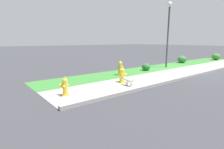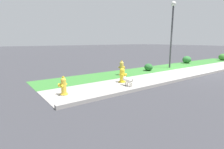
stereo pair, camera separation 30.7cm
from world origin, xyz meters
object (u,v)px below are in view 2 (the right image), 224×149
Objects in this scene: fire_hydrant_at_driveway at (63,86)px; shrub_bush_near_lamp at (223,57)px; fire_hydrant_by_grass_verge at (122,75)px; fire_hydrant_mid_block at (122,68)px; small_white_dog at (128,80)px; shrub_bush_far_verge at (187,60)px; street_lamp at (172,24)px; shrub_bush_mid_verge at (149,67)px.

shrub_bush_near_lamp is (16.11, 1.47, 0.00)m from fire_hydrant_at_driveway.
fire_hydrant_by_grass_verge is 1.67m from fire_hydrant_mid_block.
shrub_bush_far_verge reaches higher than small_white_dog.
street_lamp reaches higher than fire_hydrant_at_driveway.
street_lamp is at bearing -1.15° from shrub_bush_mid_verge.
shrub_bush_near_lamp is (12.29, -0.07, -0.07)m from fire_hydrant_mid_block.
fire_hydrant_by_grass_verge is at bearing -36.32° from fire_hydrant_at_driveway.
fire_hydrant_by_grass_verge is 13.38m from shrub_bush_near_lamp.
street_lamp is at bearing 80.26° from fire_hydrant_mid_block.
street_lamp is at bearing -29.67° from fire_hydrant_at_driveway.
fire_hydrant_at_driveway is 2.58m from small_white_dog.
shrub_bush_far_verge is (3.23, 0.68, -2.59)m from street_lamp.
shrub_bush_far_verge is at bearing 6.85° from shrub_bush_mid_verge.
fire_hydrant_mid_block reaches higher than fire_hydrant_by_grass_verge.
shrub_bush_mid_verge is (-10.03, 0.19, -0.09)m from shrub_bush_near_lamp.
small_white_dog is at bearing -172.10° from shrub_bush_near_lamp.
street_lamp is 5.91× the size of shrub_bush_near_lamp.
shrub_bush_far_verge is at bearing 11.87° from street_lamp.
street_lamp is 8.35× the size of shrub_bush_mid_verge.
fire_hydrant_at_driveway is at bearing -174.80° from shrub_bush_near_lamp.
fire_hydrant_mid_block is at bearing 179.68° from shrub_bush_near_lamp.
street_lamp reaches higher than fire_hydrant_by_grass_verge.
fire_hydrant_by_grass_verge reaches higher than shrub_bush_mid_verge.
shrub_bush_near_lamp is at bearing -87.00° from small_white_dog.
fire_hydrant_by_grass_verge is 0.16× the size of street_lamp.
fire_hydrant_mid_block is 1.42× the size of small_white_dog.
shrub_bush_near_lamp is at bearing -35.69° from fire_hydrant_at_driveway.
fire_hydrant_at_driveway reaches higher than small_white_dog.
street_lamp reaches higher than small_white_dog.
shrub_bush_near_lamp reaches higher than small_white_dog.
fire_hydrant_mid_block is 0.18× the size of street_lamp.
fire_hydrant_mid_block is at bearing -178.89° from street_lamp.
fire_hydrant_mid_block is at bearing -177.87° from fire_hydrant_by_grass_verge.
fire_hydrant_mid_block reaches higher than shrub_bush_mid_verge.
fire_hydrant_mid_block reaches higher than shrub_bush_far_verge.
fire_hydrant_by_grass_verge is 1.07× the size of fire_hydrant_at_driveway.
shrub_bush_mid_verge is at bearing 178.85° from street_lamp.
fire_hydrant_mid_block is 1.53× the size of shrub_bush_mid_verge.
street_lamp is (5.61, 2.03, 2.64)m from small_white_dog.
shrub_bush_near_lamp reaches higher than shrub_bush_far_verge.
shrub_bush_near_lamp is 10.03m from shrub_bush_mid_verge.
shrub_bush_mid_verge is (3.53, 2.08, -0.02)m from small_white_dog.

